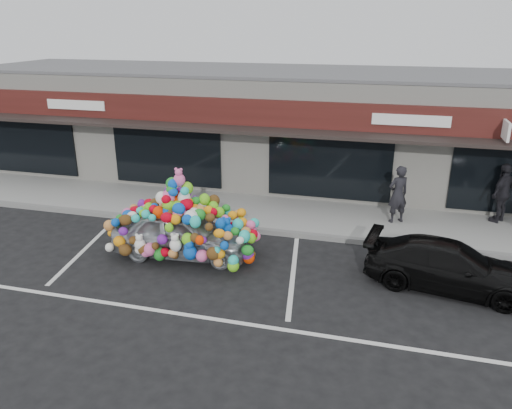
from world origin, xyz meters
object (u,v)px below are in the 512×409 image
(black_sedan, at_px, (449,266))
(pedestrian_a, at_px, (398,194))
(toy_car, at_px, (182,227))
(pedestrian_c, at_px, (503,193))

(black_sedan, xyz_separation_m, pedestrian_a, (-1.22, 3.67, 0.49))
(toy_car, bearing_deg, pedestrian_c, -67.15)
(pedestrian_a, bearing_deg, toy_car, 0.54)
(black_sedan, relative_size, pedestrian_c, 2.09)
(black_sedan, distance_m, pedestrian_c, 4.94)
(black_sedan, distance_m, pedestrian_a, 3.90)
(black_sedan, xyz_separation_m, pedestrian_c, (1.90, 4.53, 0.52))
(black_sedan, bearing_deg, pedestrian_a, 27.44)
(toy_car, height_order, pedestrian_c, toy_car)
(toy_car, relative_size, pedestrian_c, 2.23)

